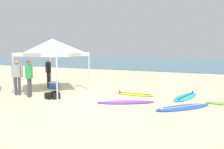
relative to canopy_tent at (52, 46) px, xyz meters
name	(u,v)px	position (x,y,z in m)	size (l,w,h in m)	color
ground_plane	(99,99)	(2.99, -0.50, -2.39)	(80.00, 80.00, 0.00)	beige
sea	(190,62)	(2.99, 31.15, -2.34)	(80.00, 36.00, 0.10)	teal
canopy_tent	(52,46)	(0.00, 0.00, 0.00)	(2.80, 2.80, 2.75)	#B7B7BC
surfboard_yellow	(134,94)	(4.05, 1.13, -2.35)	(1.95, 0.55, 0.19)	yellow
surfboard_cyan	(186,97)	(6.41, 1.61, -2.35)	(1.10, 2.50, 0.19)	#23B2CC
surfboard_blue	(183,107)	(6.60, -0.47, -2.35)	(2.10, 2.32, 0.19)	blue
surfboard_purple	(126,102)	(4.31, -0.61, -2.35)	(2.40, 1.76, 0.19)	purple
person_grey	(17,75)	(-1.02, -1.39, -1.40)	(0.52, 0.34, 1.71)	#383842
person_green	(29,76)	(-0.16, -1.47, -1.40)	(0.36, 0.50, 1.71)	#383842
person_black	(48,71)	(-1.20, 1.00, -1.40)	(0.47, 0.38, 1.71)	black
gear_bag_near_tent	(56,95)	(1.10, -1.16, -2.25)	(0.60, 0.32, 0.28)	black
gear_bag_by_pole	(52,95)	(0.96, -1.24, -2.25)	(0.60, 0.32, 0.28)	black
cooler_box	(54,85)	(-0.62, 0.78, -2.19)	(0.50, 0.36, 0.39)	#2D60B7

